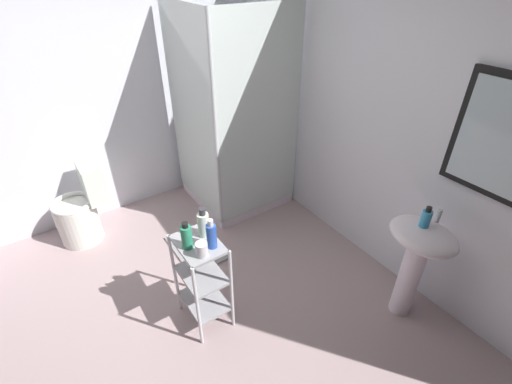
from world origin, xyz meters
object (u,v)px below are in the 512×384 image
at_px(toilet, 81,210).
at_px(body_wash_bottle_green, 187,236).
at_px(shampoo_bottle_blue, 211,235).
at_px(bath_mat, 197,247).
at_px(lotion_bottle_white, 203,224).
at_px(pedestal_sink, 417,254).
at_px(shower_stall, 232,165).
at_px(rinse_cup, 202,249).
at_px(hand_soap_bottle, 426,218).
at_px(storage_cart, 202,276).

xyz_separation_m(toilet, body_wash_bottle_green, (1.47, 0.43, 0.51)).
distance_m(shampoo_bottle_blue, bath_mat, 1.17).
bearing_deg(lotion_bottle_white, pedestal_sink, 54.76).
relative_size(shower_stall, shampoo_bottle_blue, 9.29).
distance_m(lotion_bottle_white, shampoo_bottle_blue, 0.13).
distance_m(lotion_bottle_white, rinse_cup, 0.20).
height_order(toilet, hand_soap_bottle, hand_soap_bottle).
height_order(hand_soap_bottle, lotion_bottle_white, hand_soap_bottle).
relative_size(shower_stall, storage_cart, 2.70).
relative_size(storage_cart, bath_mat, 1.23).
height_order(pedestal_sink, shampoo_bottle_blue, shampoo_bottle_blue).
xyz_separation_m(storage_cart, body_wash_bottle_green, (-0.00, -0.07, 0.39)).
height_order(pedestal_sink, hand_soap_bottle, hand_soap_bottle).
distance_m(hand_soap_bottle, rinse_cup, 1.45).
xyz_separation_m(toilet, rinse_cup, (1.59, 0.47, 0.47)).
height_order(lotion_bottle_white, shampoo_bottle_blue, same).
bearing_deg(toilet, hand_soap_bottle, 38.35).
height_order(lotion_bottle_white, rinse_cup, lotion_bottle_white).
height_order(toilet, lotion_bottle_white, lotion_bottle_white).
bearing_deg(pedestal_sink, lotion_bottle_white, -125.24).
height_order(pedestal_sink, storage_cart, pedestal_sink).
xyz_separation_m(pedestal_sink, bath_mat, (-1.51, -0.98, -0.57)).
bearing_deg(toilet, lotion_bottle_white, 22.11).
bearing_deg(shampoo_bottle_blue, lotion_bottle_white, 174.83).
bearing_deg(pedestal_sink, storage_cart, -122.03).
bearing_deg(lotion_bottle_white, toilet, -157.89).
distance_m(toilet, lotion_bottle_white, 1.62).
xyz_separation_m(shower_stall, hand_soap_bottle, (1.94, 0.30, 0.41)).
height_order(hand_soap_bottle, shampoo_bottle_blue, hand_soap_bottle).
height_order(shower_stall, hand_soap_bottle, shower_stall).
bearing_deg(bath_mat, lotion_bottle_white, -16.95).
bearing_deg(shower_stall, bath_mat, -56.62).
bearing_deg(rinse_cup, bath_mat, 159.87).
bearing_deg(bath_mat, shower_stall, 123.38).
height_order(shower_stall, bath_mat, shower_stall).
bearing_deg(lotion_bottle_white, shower_stall, 141.66).
xyz_separation_m(shower_stall, storage_cart, (1.17, -0.96, -0.03)).
bearing_deg(hand_soap_bottle, lotion_bottle_white, -124.38).
relative_size(toilet, shampoo_bottle_blue, 3.53).
bearing_deg(lotion_bottle_white, shampoo_bottle_blue, -5.17).
distance_m(hand_soap_bottle, lotion_bottle_white, 1.44).
bearing_deg(storage_cart, bath_mat, 158.86).
distance_m(pedestal_sink, lotion_bottle_white, 1.47).
distance_m(toilet, rinse_cup, 1.72).
relative_size(shower_stall, toilet, 2.63).
bearing_deg(rinse_cup, shampoo_bottle_blue, 111.14).
xyz_separation_m(pedestal_sink, rinse_cup, (-0.67, -1.29, 0.21)).
height_order(toilet, bath_mat, toilet).
xyz_separation_m(storage_cart, bath_mat, (-0.72, 0.28, -0.43)).
bearing_deg(toilet, bath_mat, 46.37).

